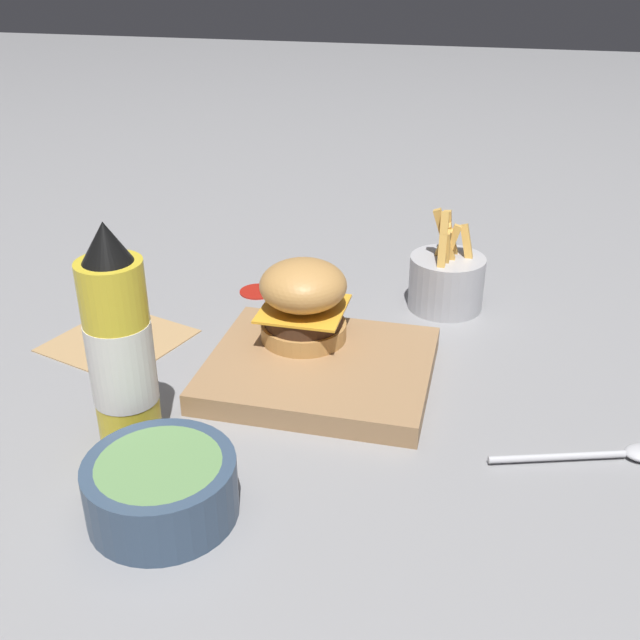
# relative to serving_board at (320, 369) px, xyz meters

# --- Properties ---
(ground_plane) EXTENTS (6.00, 6.00, 0.00)m
(ground_plane) POSITION_rel_serving_board_xyz_m (0.01, -0.06, -0.01)
(ground_plane) COLOR gray
(serving_board) EXTENTS (0.25, 0.22, 0.03)m
(serving_board) POSITION_rel_serving_board_xyz_m (0.00, 0.00, 0.00)
(serving_board) COLOR #A37A51
(serving_board) RESTS_ON ground_plane
(burger) EXTENTS (0.10, 0.10, 0.10)m
(burger) POSITION_rel_serving_board_xyz_m (-0.03, 0.04, 0.06)
(burger) COLOR tan
(burger) RESTS_ON serving_board
(ketchup_bottle) EXTENTS (0.06, 0.06, 0.23)m
(ketchup_bottle) POSITION_rel_serving_board_xyz_m (-0.15, -0.16, 0.09)
(ketchup_bottle) COLOR yellow
(ketchup_bottle) RESTS_ON ground_plane
(fries_basket) EXTENTS (0.10, 0.10, 0.14)m
(fries_basket) POSITION_rel_serving_board_xyz_m (0.12, 0.22, 0.03)
(fries_basket) COLOR #B7B7BC
(fries_basket) RESTS_ON ground_plane
(side_bowl) EXTENTS (0.13, 0.13, 0.05)m
(side_bowl) POSITION_rel_serving_board_xyz_m (-0.08, -0.25, 0.02)
(side_bowl) COLOR #384C66
(side_bowl) RESTS_ON ground_plane
(spoon) EXTENTS (0.17, 0.07, 0.01)m
(spoon) POSITION_rel_serving_board_xyz_m (0.32, -0.08, -0.01)
(spoon) COLOR silver
(spoon) RESTS_ON ground_plane
(ketchup_puddle) EXTENTS (0.05, 0.05, 0.00)m
(ketchup_puddle) POSITION_rel_serving_board_xyz_m (-0.14, 0.21, -0.01)
(ketchup_puddle) COLOR #B21E14
(ketchup_puddle) RESTS_ON ground_plane
(parchment_square) EXTENTS (0.18, 0.18, 0.00)m
(parchment_square) POSITION_rel_serving_board_xyz_m (-0.27, 0.03, -0.01)
(parchment_square) COLOR tan
(parchment_square) RESTS_ON ground_plane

